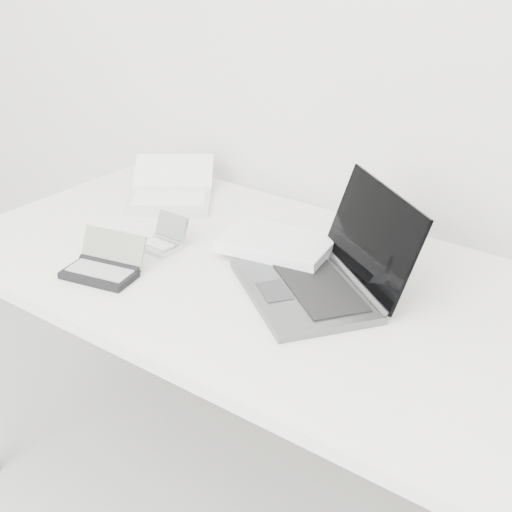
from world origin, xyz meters
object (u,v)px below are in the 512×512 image
Objects in this scene: palmtop_charcoal at (103,267)px; desk at (277,295)px; netbook_open_white at (170,194)px; laptop_large at (307,263)px.

desk is at bearing 22.58° from palmtop_charcoal.
netbook_open_white reaches higher than desk.
desk is 4.39× the size of netbook_open_white.
netbook_open_white is 0.45m from palmtop_charcoal.
laptop_large reaches higher than palmtop_charcoal.
desk is 2.97× the size of laptop_large.
palmtop_charcoal is (-0.32, -0.22, 0.06)m from desk.
palmtop_charcoal reaches higher than desk.
laptop_large is (0.05, 0.04, 0.08)m from desk.
netbook_open_white is at bearing -159.82° from laptop_large.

